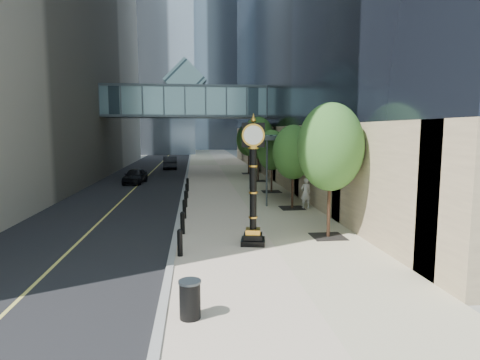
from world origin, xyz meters
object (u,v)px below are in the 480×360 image
street_clock (253,190)px  car_near (135,176)px  pedestrian (306,193)px  car_far (170,162)px  trash_bin (190,301)px

street_clock → car_near: size_ratio=1.29×
street_clock → pedestrian: (4.19, 7.13, -1.30)m
pedestrian → car_far: 28.29m
trash_bin → car_far: bearing=94.1°
pedestrian → car_far: size_ratio=0.40×
trash_bin → car_near: (-5.09, 26.36, 0.18)m
pedestrian → car_near: bearing=-60.3°
street_clock → car_far: street_clock is taller
pedestrian → car_near: (-11.74, 12.98, -0.28)m
street_clock → trash_bin: size_ratio=5.67×
street_clock → car_far: size_ratio=1.11×
street_clock → car_far: bearing=108.9°
trash_bin → car_far: (-2.85, 40.02, 0.27)m
car_near → car_far: car_far is taller
street_clock → trash_bin: street_clock is taller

